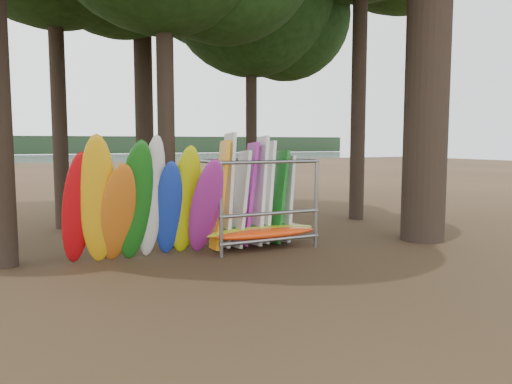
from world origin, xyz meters
name	(u,v)px	position (x,y,z in m)	size (l,w,h in m)	color
ground	(258,261)	(0.00, 0.00, 0.00)	(120.00, 120.00, 0.00)	#47331E
lake	(53,163)	(0.00, 60.00, 0.00)	(160.00, 160.00, 0.00)	gray
far_shore	(35,145)	(0.00, 110.00, 2.00)	(160.00, 4.00, 4.00)	black
kayak_row	(143,205)	(-2.32, 1.04, 1.29)	(3.55, 1.85, 2.97)	red
storage_rack	(257,206)	(0.70, 1.47, 1.05)	(3.11, 1.59, 2.92)	gray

